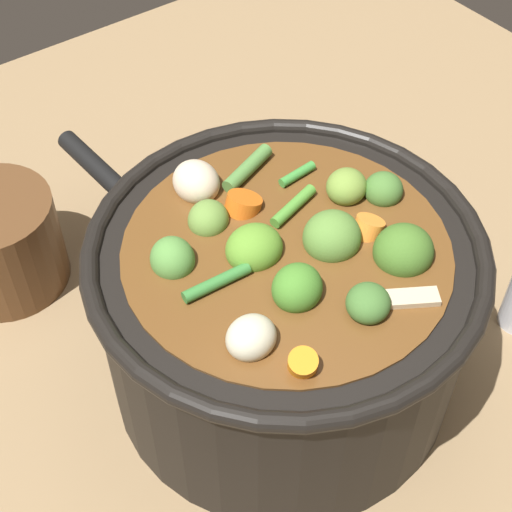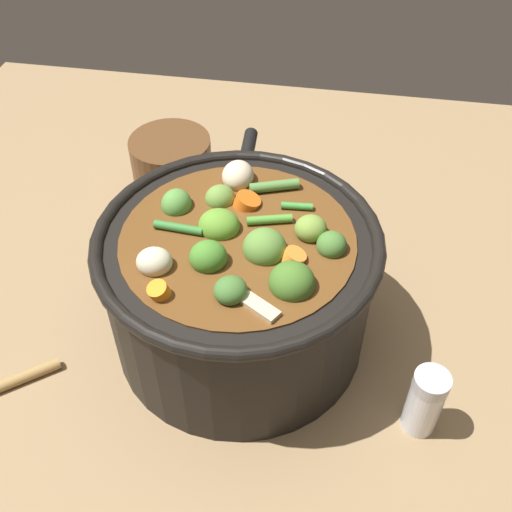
# 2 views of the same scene
# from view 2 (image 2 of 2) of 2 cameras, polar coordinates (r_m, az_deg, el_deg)

# --- Properties ---
(ground_plane) EXTENTS (1.10, 1.10, 0.00)m
(ground_plane) POSITION_cam_2_polar(r_m,az_deg,el_deg) (0.69, -1.47, -7.12)
(ground_plane) COLOR #8C704C
(cooking_pot) EXTENTS (0.28, 0.28, 0.17)m
(cooking_pot) POSITION_cam_2_polar(r_m,az_deg,el_deg) (0.63, -1.59, -2.66)
(cooking_pot) COLOR black
(cooking_pot) RESTS_ON ground_plane
(salt_shaker) EXTENTS (0.03, 0.03, 0.08)m
(salt_shaker) POSITION_cam_2_polar(r_m,az_deg,el_deg) (0.62, 15.50, -12.99)
(salt_shaker) COLOR silver
(salt_shaker) RESTS_ON ground_plane
(small_saucepan) EXTENTS (0.11, 0.17, 0.09)m
(small_saucepan) POSITION_cam_2_polar(r_m,az_deg,el_deg) (0.85, -7.63, 8.20)
(small_saucepan) COLOR brown
(small_saucepan) RESTS_ON ground_plane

